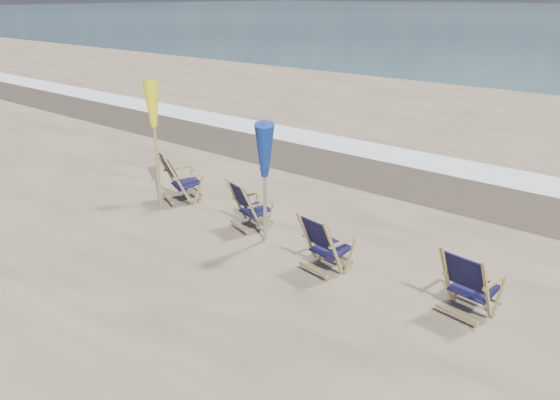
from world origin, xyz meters
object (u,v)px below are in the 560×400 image
at_px(umbrella_yellow, 153,111).
at_px(beach_chair_1, 251,210).
at_px(umbrella_blue, 264,153).
at_px(beach_chair_3, 486,292).
at_px(beach_chair_0, 177,181).
at_px(beach_chair_2, 333,250).

bearing_deg(umbrella_yellow, beach_chair_1, -0.05).
bearing_deg(umbrella_blue, beach_chair_3, -0.70).
height_order(beach_chair_0, beach_chair_2, beach_chair_0).
bearing_deg(beach_chair_3, umbrella_yellow, 5.64).
distance_m(beach_chair_2, umbrella_yellow, 4.52).
xyz_separation_m(beach_chair_0, beach_chair_1, (1.91, -0.05, -0.07)).
distance_m(beach_chair_0, umbrella_blue, 2.59).
xyz_separation_m(beach_chair_2, umbrella_blue, (-1.46, 0.25, 1.07)).
distance_m(umbrella_yellow, umbrella_blue, 2.87).
xyz_separation_m(beach_chair_2, beach_chair_3, (2.05, 0.21, 0.01)).
distance_m(beach_chair_2, umbrella_blue, 1.82).
xyz_separation_m(beach_chair_3, umbrella_yellow, (-6.35, 0.22, 1.29)).
xyz_separation_m(beach_chair_1, umbrella_blue, (0.46, -0.17, 1.09)).
bearing_deg(beach_chair_2, beach_chair_3, -164.98).
height_order(beach_chair_0, umbrella_blue, umbrella_blue).
relative_size(beach_chair_2, umbrella_yellow, 0.40).
distance_m(beach_chair_0, beach_chair_3, 5.87).
xyz_separation_m(beach_chair_0, umbrella_blue, (2.37, -0.22, 1.02)).
height_order(beach_chair_2, beach_chair_3, beach_chair_3).
bearing_deg(beach_chair_0, beach_chair_1, -159.16).
bearing_deg(beach_chair_1, umbrella_blue, 175.02).
distance_m(beach_chair_1, umbrella_blue, 1.19).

